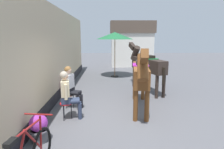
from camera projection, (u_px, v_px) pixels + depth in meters
ground_plane at (120, 90)px, 8.56m from camera, size 40.00×40.00×0.00m
pub_facade_wall at (50, 59)px, 6.73m from camera, size 0.34×14.00×3.40m
distant_cottage at (131, 43)px, 15.66m from camera, size 3.40×2.60×3.50m
seated_visitor_near at (68, 93)px, 5.41m from camera, size 0.61×0.48×1.39m
seated_visitor_far at (71, 85)px, 6.27m from camera, size 0.61×0.49×1.39m
saddled_horse_near at (141, 75)px, 6.01m from camera, size 0.71×2.99×2.06m
saddled_horse_far at (146, 64)px, 8.25m from camera, size 1.22×2.89×2.06m
flower_planter_near at (39, 127)px, 4.28m from camera, size 0.43×0.43×0.64m
flower_planter_far at (67, 88)px, 7.61m from camera, size 0.43×0.43×0.64m
cafe_parasol at (115, 36)px, 10.92m from camera, size 2.10×2.10×2.58m
satchel_bag at (78, 98)px, 7.16m from camera, size 0.17×0.30×0.20m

